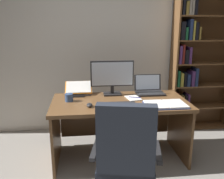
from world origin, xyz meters
name	(u,v)px	position (x,y,z in m)	size (l,w,h in m)	color
wall_back	(105,45)	(0.00, 1.98, 1.30)	(4.85, 0.12, 2.60)	beige
desk	(119,114)	(0.09, 1.06, 0.54)	(1.58, 0.80, 0.74)	brown
bookshelf	(196,64)	(1.37, 1.77, 1.02)	(0.96, 0.28, 2.06)	brown
office_chair	(126,164)	(0.02, 0.15, 0.43)	(0.68, 0.60, 1.01)	#232326
monitor	(112,77)	(0.03, 1.26, 0.96)	(0.54, 0.16, 0.43)	#232326
laptop	(149,90)	(0.51, 1.26, 0.79)	(0.35, 0.27, 0.23)	#232326
keyboard	(117,105)	(0.03, 0.81, 0.75)	(0.42, 0.15, 0.02)	#232326
computer_mouse	(90,105)	(-0.27, 0.81, 0.76)	(0.06, 0.10, 0.04)	#232326
reading_stand_with_book	(79,88)	(-0.39, 1.33, 0.81)	(0.34, 0.29, 0.14)	#232326
open_binder	(165,104)	(0.57, 0.76, 0.75)	(0.46, 0.31, 0.02)	navy
notepad	(133,98)	(0.26, 1.06, 0.74)	(0.15, 0.21, 0.01)	silver
pen	(135,97)	(0.28, 1.06, 0.75)	(0.01, 0.01, 0.14)	navy
coffee_mug	(69,98)	(-0.50, 1.04, 0.78)	(0.10, 0.10, 0.09)	#334C7A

